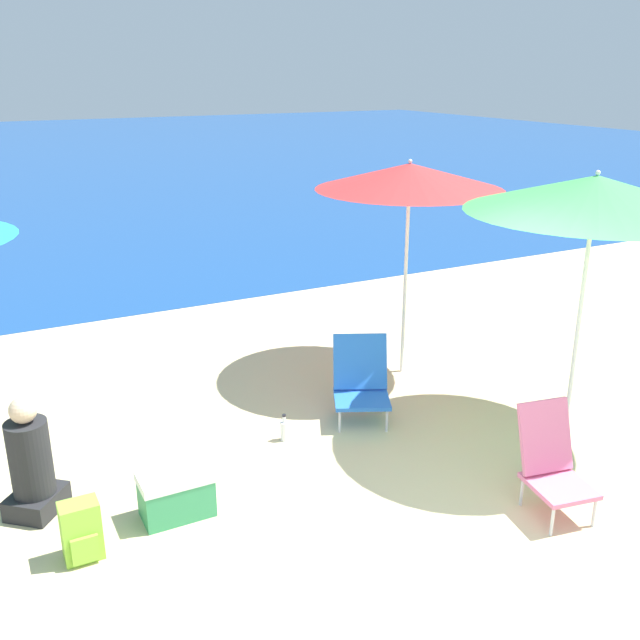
# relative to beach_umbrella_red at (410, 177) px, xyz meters

# --- Properties ---
(ground_plane) EXTENTS (60.00, 60.00, 0.00)m
(ground_plane) POSITION_rel_beach_umbrella_red_xyz_m (-1.55, -2.95, -2.09)
(ground_plane) COLOR beige
(sea_water) EXTENTS (60.00, 40.00, 0.01)m
(sea_water) POSITION_rel_beach_umbrella_red_xyz_m (-1.55, 23.16, -2.09)
(sea_water) COLOR #19478C
(sea_water) RESTS_ON ground
(beach_umbrella_red) EXTENTS (1.89, 1.89, 2.26)m
(beach_umbrella_red) POSITION_rel_beach_umbrella_red_xyz_m (0.00, 0.00, 0.00)
(beach_umbrella_red) COLOR white
(beach_umbrella_red) RESTS_ON ground
(beach_umbrella_green) EXTENTS (2.08, 2.08, 2.34)m
(beach_umbrella_green) POSITION_rel_beach_umbrella_red_xyz_m (0.52, -1.86, 0.06)
(beach_umbrella_green) COLOR white
(beach_umbrella_green) RESTS_ON ground
(beach_chair_blue) EXTENTS (0.69, 0.72, 0.77)m
(beach_chair_blue) POSITION_rel_beach_umbrella_red_xyz_m (-0.94, -0.71, -1.72)
(beach_chair_blue) COLOR silver
(beach_chair_blue) RESTS_ON ground
(beach_chair_pink) EXTENTS (0.50, 0.62, 0.80)m
(beach_chair_pink) POSITION_rel_beach_umbrella_red_xyz_m (-0.44, -2.63, -1.70)
(beach_chair_pink) COLOR silver
(beach_chair_pink) RESTS_ON ground
(person_seated_near) EXTENTS (0.50, 0.51, 0.93)m
(person_seated_near) POSITION_rel_beach_umbrella_red_xyz_m (-3.84, -0.94, -1.70)
(person_seated_near) COLOR #262628
(person_seated_near) RESTS_ON ground
(backpack_lime) EXTENTS (0.25, 0.21, 0.42)m
(backpack_lime) POSITION_rel_beach_umbrella_red_xyz_m (-3.63, -1.64, -1.89)
(backpack_lime) COLOR #8ECC3D
(backpack_lime) RESTS_ON ground
(water_bottle) EXTENTS (0.07, 0.07, 0.25)m
(water_bottle) POSITION_rel_beach_umbrella_red_xyz_m (-1.77, -0.80, -1.99)
(water_bottle) COLOR silver
(water_bottle) RESTS_ON ground
(cooler_box) EXTENTS (0.52, 0.31, 0.36)m
(cooler_box) POSITION_rel_beach_umbrella_red_xyz_m (-2.93, -1.46, -1.91)
(cooler_box) COLOR #338C59
(cooler_box) RESTS_ON ground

